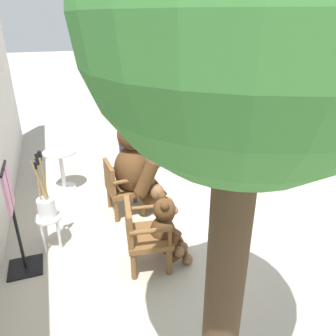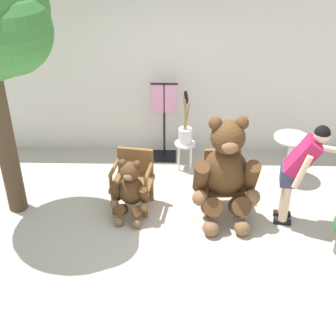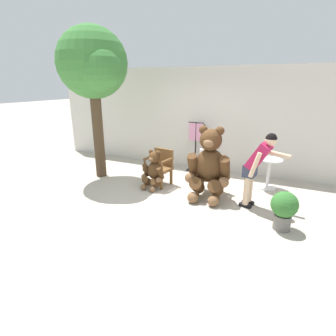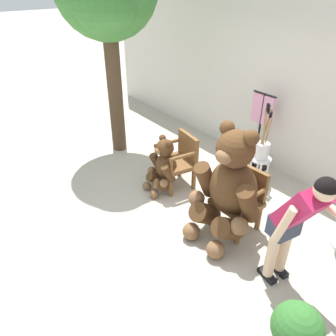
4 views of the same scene
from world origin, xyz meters
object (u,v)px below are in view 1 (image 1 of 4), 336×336
(brush_bucket, at_px, (46,203))
(round_side_table, at_px, (62,166))
(teddy_bear_large, at_px, (137,166))
(clothing_display_stand, at_px, (15,219))
(person_visitor, at_px, (127,137))
(white_stool, at_px, (49,223))
(patio_tree, at_px, (249,30))
(potted_plant, at_px, (154,148))
(wooden_chair_left, at_px, (143,233))
(wooden_chair_right, at_px, (121,186))
(teddy_bear_small, at_px, (167,230))

(brush_bucket, relative_size, round_side_table, 1.27)
(teddy_bear_large, distance_m, clothing_display_stand, 1.89)
(person_visitor, xyz_separation_m, brush_bucket, (-1.50, 1.41, -0.24))
(white_stool, xyz_separation_m, clothing_display_stand, (-0.35, 0.33, 0.36))
(person_visitor, distance_m, patio_tree, 4.30)
(person_visitor, height_order, patio_tree, patio_tree)
(white_stool, xyz_separation_m, potted_plant, (2.06, -2.08, 0.04))
(wooden_chair_left, height_order, wooden_chair_right, same)
(white_stool, relative_size, clothing_display_stand, 0.34)
(teddy_bear_small, relative_size, clothing_display_stand, 0.67)
(teddy_bear_small, distance_m, round_side_table, 2.67)
(wooden_chair_left, distance_m, potted_plant, 2.99)
(clothing_display_stand, bearing_deg, teddy_bear_small, -104.09)
(clothing_display_stand, bearing_deg, wooden_chair_left, -106.21)
(teddy_bear_large, xyz_separation_m, patio_tree, (-2.92, 0.10, 1.99))
(clothing_display_stand, bearing_deg, brush_bucket, -43.65)
(white_stool, xyz_separation_m, brush_bucket, (-0.00, -0.00, 0.31))
(teddy_bear_large, height_order, patio_tree, patio_tree)
(potted_plant, bearing_deg, patio_tree, 169.28)
(white_stool, bearing_deg, wooden_chair_right, -63.81)
(teddy_bear_small, height_order, brush_bucket, brush_bucket)
(patio_tree, bearing_deg, person_visitor, -2.54)
(patio_tree, xyz_separation_m, clothing_display_stand, (2.04, 1.57, -2.03))
(teddy_bear_large, distance_m, potted_plant, 1.73)
(wooden_chair_right, bearing_deg, person_visitor, -19.07)
(wooden_chair_left, bearing_deg, brush_bucket, 54.81)
(person_visitor, relative_size, potted_plant, 2.23)
(teddy_bear_large, height_order, teddy_bear_small, teddy_bear_large)
(teddy_bear_large, xyz_separation_m, white_stool, (-0.53, 1.34, -0.40))
(person_visitor, distance_m, potted_plant, 1.01)
(wooden_chair_right, distance_m, round_side_table, 1.40)
(brush_bucket, bearing_deg, wooden_chair_right, -63.80)
(wooden_chair_left, height_order, teddy_bear_small, teddy_bear_small)
(wooden_chair_left, distance_m, brush_bucket, 1.33)
(round_side_table, xyz_separation_m, clothing_display_stand, (-2.00, 0.58, 0.27))
(wooden_chair_left, relative_size, potted_plant, 1.26)
(wooden_chair_left, relative_size, clothing_display_stand, 0.63)
(white_stool, relative_size, round_side_table, 0.64)
(white_stool, distance_m, clothing_display_stand, 0.60)
(round_side_table, xyz_separation_m, potted_plant, (0.40, -1.83, -0.05))
(wooden_chair_right, relative_size, patio_tree, 0.24)
(wooden_chair_right, xyz_separation_m, potted_plant, (1.53, -1.00, -0.07))
(teddy_bear_small, bearing_deg, white_stool, 60.42)
(round_side_table, height_order, patio_tree, patio_tree)
(round_side_table, bearing_deg, teddy_bear_large, -135.87)
(wooden_chair_right, relative_size, clothing_display_stand, 0.63)
(person_visitor, height_order, potted_plant, person_visitor)
(teddy_bear_small, bearing_deg, clothing_display_stand, 75.91)
(person_visitor, relative_size, white_stool, 3.29)
(wooden_chair_right, bearing_deg, wooden_chair_left, -179.97)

